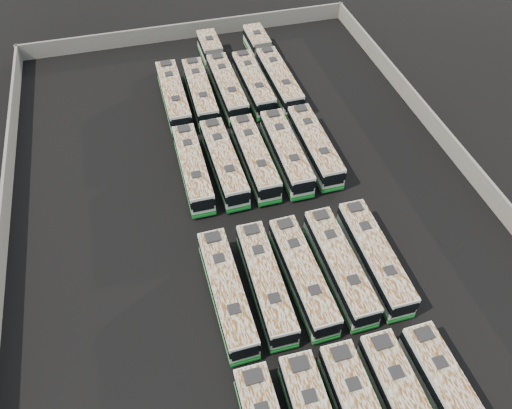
% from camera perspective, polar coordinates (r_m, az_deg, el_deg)
% --- Properties ---
extents(ground, '(140.00, 140.00, 0.00)m').
position_cam_1_polar(ground, '(45.83, 0.36, -3.09)').
color(ground, black).
rests_on(ground, ground).
extents(perimeter_wall, '(45.20, 73.20, 2.20)m').
position_cam_1_polar(perimeter_wall, '(44.99, 0.37, -2.19)').
color(perimeter_wall, slate).
rests_on(perimeter_wall, ground).
extents(bus_front_far_right, '(2.60, 11.08, 3.11)m').
position_cam_1_polar(bus_front_far_right, '(38.49, 21.65, -20.39)').
color(bus_front_far_right, silver).
rests_on(bus_front_far_right, ground).
extents(bus_midfront_far_left, '(2.54, 11.16, 3.13)m').
position_cam_1_polar(bus_midfront_far_left, '(40.14, -3.36, -9.97)').
color(bus_midfront_far_left, silver).
rests_on(bus_midfront_far_left, ground).
extents(bus_midfront_left, '(2.41, 10.90, 3.06)m').
position_cam_1_polar(bus_midfront_left, '(40.62, 1.10, -8.89)').
color(bus_midfront_left, silver).
rests_on(bus_midfront_left, ground).
extents(bus_midfront_center, '(2.59, 10.94, 3.07)m').
position_cam_1_polar(bus_midfront_center, '(41.18, 5.35, -8.05)').
color(bus_midfront_center, silver).
rests_on(bus_midfront_center, ground).
extents(bus_midfront_right, '(2.51, 10.98, 3.08)m').
position_cam_1_polar(bus_midfront_right, '(42.11, 9.53, -6.92)').
color(bus_midfront_right, silver).
rests_on(bus_midfront_right, ground).
extents(bus_midfront_far_right, '(2.34, 10.98, 3.09)m').
position_cam_1_polar(bus_midfront_far_right, '(43.22, 13.37, -5.86)').
color(bus_midfront_far_right, silver).
rests_on(bus_midfront_far_right, ground).
extents(bus_midback_far_left, '(2.36, 10.99, 3.09)m').
position_cam_1_polar(bus_midback_far_left, '(49.73, -7.23, 4.15)').
color(bus_midback_far_left, silver).
rests_on(bus_midback_far_left, ground).
extents(bus_midback_left, '(2.63, 11.29, 3.16)m').
position_cam_1_polar(bus_midback_left, '(49.99, -3.70, 4.82)').
color(bus_midback_left, silver).
rests_on(bus_midback_left, ground).
extents(bus_midback_center, '(2.46, 11.09, 3.12)m').
position_cam_1_polar(bus_midback_center, '(50.47, -0.16, 5.40)').
color(bus_midback_center, silver).
rests_on(bus_midback_center, ground).
extents(bus_midback_right, '(2.41, 11.26, 3.17)m').
position_cam_1_polar(bus_midback_right, '(51.13, 3.44, 6.00)').
color(bus_midback_right, silver).
rests_on(bus_midback_right, ground).
extents(bus_midback_far_right, '(2.38, 11.10, 3.13)m').
position_cam_1_polar(bus_midback_far_right, '(52.18, 6.70, 6.70)').
color(bus_midback_far_right, silver).
rests_on(bus_midback_far_right, ground).
extents(bus_back_far_left, '(2.42, 11.40, 3.21)m').
position_cam_1_polar(bus_back_far_left, '(59.40, -9.40, 12.12)').
color(bus_back_far_left, silver).
rests_on(bus_back_far_left, ground).
extents(bus_back_left, '(2.51, 11.21, 3.15)m').
position_cam_1_polar(bus_back_left, '(59.63, -6.41, 12.60)').
color(bus_back_left, silver).
rests_on(bus_back_left, ground).
extents(bus_back_center, '(2.64, 17.58, 3.18)m').
position_cam_1_polar(bus_back_center, '(62.64, -4.00, 14.68)').
color(bus_back_center, silver).
rests_on(bus_back_center, ground).
extents(bus_back_right, '(2.53, 11.12, 3.12)m').
position_cam_1_polar(bus_back_right, '(60.81, -0.31, 13.65)').
color(bus_back_right, silver).
rests_on(bus_back_right, ground).
extents(bus_back_far_right, '(2.72, 17.61, 3.18)m').
position_cam_1_polar(bus_back_far_right, '(63.77, 1.76, 15.43)').
color(bus_back_far_right, silver).
rests_on(bus_back_far_right, ground).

